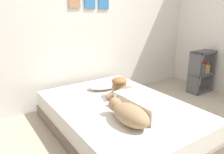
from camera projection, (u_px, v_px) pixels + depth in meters
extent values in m
plane|color=tan|center=(158.00, 140.00, 2.54)|extent=(12.27, 12.27, 0.00)
cube|color=silver|center=(89.00, 22.00, 3.45)|extent=(4.14, 0.10, 2.50)
cube|color=tan|center=(75.00, 1.00, 3.18)|extent=(0.18, 0.02, 0.18)
cube|color=#3372B2|center=(90.00, 2.00, 3.32)|extent=(0.18, 0.02, 0.18)
cube|color=#3372B2|center=(104.00, 3.00, 3.45)|extent=(0.18, 0.02, 0.18)
cube|color=#726051|center=(119.00, 125.00, 2.75)|extent=(1.45, 2.05, 0.13)
cube|color=silver|center=(119.00, 113.00, 2.69)|extent=(1.40, 1.99, 0.22)
ellipsoid|color=white|center=(105.00, 84.00, 3.20)|extent=(0.52, 0.32, 0.11)
cube|color=silver|center=(145.00, 104.00, 2.46)|extent=(0.42, 0.64, 0.18)
ellipsoid|color=#8C664C|center=(127.00, 93.00, 2.73)|extent=(0.32, 0.20, 0.16)
sphere|color=#8C664C|center=(119.00, 86.00, 2.84)|extent=(0.19, 0.19, 0.19)
ellipsoid|color=olive|center=(119.00, 81.00, 2.82)|extent=(0.20, 0.20, 0.10)
cylinder|color=#8C664C|center=(114.00, 93.00, 2.79)|extent=(0.23, 0.07, 0.14)
cylinder|color=#8C664C|center=(126.00, 90.00, 2.90)|extent=(0.23, 0.07, 0.14)
ellipsoid|color=#9E7A56|center=(131.00, 115.00, 2.18)|extent=(0.26, 0.48, 0.20)
sphere|color=#9E7A56|center=(115.00, 104.00, 2.37)|extent=(0.15, 0.15, 0.15)
cone|color=#7E6145|center=(111.00, 99.00, 2.34)|extent=(0.05, 0.05, 0.05)
cone|color=#7E6145|center=(118.00, 97.00, 2.40)|extent=(0.05, 0.05, 0.05)
cylinder|color=teal|center=(114.00, 86.00, 3.18)|extent=(0.09, 0.09, 0.07)
torus|color=teal|center=(117.00, 85.00, 3.21)|extent=(0.05, 0.01, 0.05)
cube|color=black|center=(121.00, 98.00, 2.84)|extent=(0.07, 0.14, 0.01)
cube|color=#4C4C51|center=(194.00, 74.00, 3.83)|extent=(0.03, 0.24, 0.75)
cube|color=#4C4C51|center=(208.00, 70.00, 4.06)|extent=(0.03, 0.24, 0.75)
cube|color=#4C4C51|center=(199.00, 91.00, 4.05)|extent=(0.45, 0.24, 0.03)
cube|color=#4C4C51|center=(201.00, 74.00, 3.95)|extent=(0.45, 0.24, 0.03)
cube|color=#4C4C51|center=(204.00, 52.00, 3.84)|extent=(0.45, 0.24, 0.03)
cube|color=#BF723F|center=(195.00, 69.00, 3.83)|extent=(0.03, 0.18, 0.20)
cube|color=#B23833|center=(197.00, 69.00, 3.85)|extent=(0.03, 0.16, 0.18)
cube|color=#3F8C59|center=(198.00, 69.00, 3.86)|extent=(0.02, 0.19, 0.20)
cube|color=#724C8C|center=(199.00, 70.00, 3.89)|extent=(0.03, 0.17, 0.15)
cube|color=#724C8C|center=(200.00, 69.00, 3.91)|extent=(0.03, 0.19, 0.16)
cube|color=gold|center=(202.00, 69.00, 3.93)|extent=(0.03, 0.20, 0.17)
cube|color=#B23833|center=(203.00, 67.00, 3.94)|extent=(0.03, 0.16, 0.21)
cube|color=gold|center=(205.00, 68.00, 3.97)|extent=(0.04, 0.18, 0.15)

